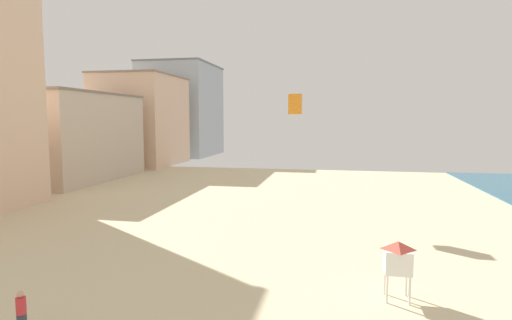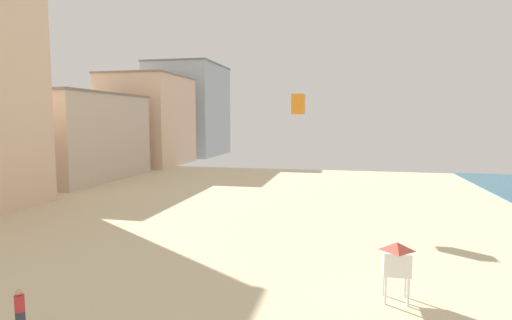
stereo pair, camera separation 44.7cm
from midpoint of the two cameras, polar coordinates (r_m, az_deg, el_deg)
boardwalk_hotel_mid at (r=56.59m, az=-24.37°, el=2.99°), size 10.30×18.44×11.00m
boardwalk_hotel_far at (r=72.54m, az=-15.82°, el=5.37°), size 11.92×14.87×15.07m
boardwalk_hotel_distant at (r=89.56m, az=-10.41°, el=6.86°), size 13.74×17.61×19.27m
kite_flyer at (r=17.68m, az=-30.60°, el=-17.62°), size 0.34×0.34×1.64m
lifeguard_stand at (r=18.73m, az=18.50°, el=-12.79°), size 1.10×1.10×2.55m
kite_orange_box at (r=32.36m, az=5.10°, el=7.76°), size 1.00×1.00×1.57m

